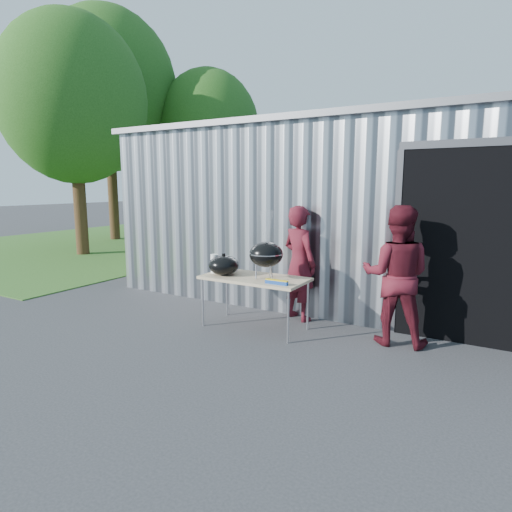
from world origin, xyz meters
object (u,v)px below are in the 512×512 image
Objects in this scene: folding_table at (255,280)px; kettle_grill at (266,249)px; person_bystander at (396,276)px; person_cook at (299,263)px.

kettle_grill is at bearing -7.56° from folding_table.
person_bystander is at bearing 12.09° from folding_table.
person_bystander is at bearing -167.83° from person_cook.
person_bystander is at bearing 14.33° from kettle_grill.
person_cook reaches higher than folding_table.
person_bystander is (1.67, 0.43, -0.27)m from kettle_grill.
kettle_grill is 1.74m from person_bystander.
folding_table is 0.84× the size of person_bystander.
person_cook reaches higher than kettle_grill.
person_cook is 1.53m from person_bystander.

